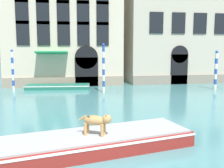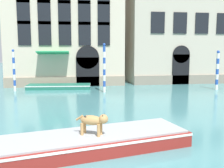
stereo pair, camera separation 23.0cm
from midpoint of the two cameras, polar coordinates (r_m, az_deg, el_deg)
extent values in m
cube|color=beige|center=(26.86, -10.66, 13.68)|extent=(10.74, 6.00, 12.49)
cube|color=gray|center=(23.86, -10.48, 0.47)|extent=(10.74, 0.16, 0.88)
cube|color=black|center=(23.79, -5.82, 2.63)|extent=(2.07, 0.14, 2.61)
cylinder|color=black|center=(23.70, -5.86, 5.78)|extent=(2.07, 0.14, 2.07)
cube|color=black|center=(24.04, -19.10, 10.43)|extent=(1.09, 0.10, 2.08)
cube|color=black|center=(23.81, -14.95, 10.62)|extent=(1.09, 0.10, 2.08)
cube|color=black|center=(23.71, -10.74, 10.76)|extent=(1.09, 0.10, 2.08)
cube|color=black|center=(23.73, -6.51, 10.84)|extent=(1.09, 0.10, 2.08)
cube|color=black|center=(23.88, -2.32, 10.86)|extent=(1.09, 0.10, 2.08)
cube|color=black|center=(24.20, -19.29, 14.67)|extent=(1.09, 0.10, 2.08)
cube|color=black|center=(23.98, -15.11, 14.90)|extent=(1.09, 0.10, 2.08)
cube|color=black|center=(23.87, -10.85, 15.06)|extent=(1.09, 0.10, 2.08)
cube|color=black|center=(23.89, -6.58, 15.14)|extent=(1.09, 0.10, 2.08)
cube|color=black|center=(24.04, -2.34, 15.14)|extent=(1.09, 0.10, 2.08)
cube|color=#1E8C51|center=(23.07, -13.26, 6.66)|extent=(2.70, 1.40, 0.29)
cube|color=#BCB29E|center=(29.05, 13.66, 13.01)|extent=(10.78, 6.00, 12.36)
cube|color=gray|center=(26.30, 15.82, 0.96)|extent=(10.78, 0.16, 0.87)
cube|color=black|center=(25.85, 14.18, 3.12)|extent=(1.66, 0.14, 2.86)
cylinder|color=black|center=(25.77, 14.28, 6.28)|extent=(1.66, 0.14, 1.66)
cube|color=black|center=(25.05, 9.38, 13.03)|extent=(1.30, 0.10, 1.93)
cube|color=black|center=(25.80, 14.04, 12.75)|extent=(1.30, 0.10, 1.93)
cube|color=black|center=(26.72, 18.40, 12.41)|extent=(1.30, 0.10, 1.93)
cube|color=black|center=(27.76, 22.44, 12.04)|extent=(1.30, 0.10, 1.93)
cube|color=maroon|center=(9.15, -4.71, -12.60)|extent=(7.08, 3.39, 0.51)
cube|color=white|center=(9.09, -4.73, -11.46)|extent=(7.11, 3.42, 0.08)
cube|color=#9EA3A8|center=(9.06, -4.73, -10.92)|extent=(6.84, 3.19, 0.06)
cylinder|color=tan|center=(8.87, -2.47, -9.69)|extent=(0.10, 0.10, 0.41)
cylinder|color=tan|center=(8.67, -2.95, -10.12)|extent=(0.10, 0.10, 0.41)
cylinder|color=tan|center=(9.07, -6.03, -9.34)|extent=(0.10, 0.10, 0.41)
cylinder|color=tan|center=(8.86, -6.59, -9.75)|extent=(0.10, 0.10, 0.41)
ellipsoid|color=tan|center=(8.78, -4.55, -7.87)|extent=(0.84, 0.62, 0.33)
ellipsoid|color=#382D23|center=(8.79, -5.27, -7.24)|extent=(0.40, 0.35, 0.12)
sphere|color=tan|center=(8.63, -1.89, -7.63)|extent=(0.31, 0.31, 0.31)
cone|color=#382D23|center=(8.67, -1.72, -6.75)|extent=(0.09, 0.09, 0.12)
cone|color=#382D23|center=(8.52, -2.07, -7.02)|extent=(0.09, 0.09, 0.12)
cylinder|color=tan|center=(8.92, -7.13, -7.33)|extent=(0.28, 0.18, 0.22)
cube|color=#1E6651|center=(22.77, -11.97, -0.57)|extent=(5.42, 2.06, 0.37)
cube|color=white|center=(22.76, -11.97, -0.26)|extent=(5.45, 2.09, 0.08)
cube|color=#8C7251|center=(22.78, -11.96, -0.62)|extent=(3.01, 1.46, 0.33)
cylinder|color=white|center=(20.54, -2.16, -1.19)|extent=(0.20, 0.20, 0.45)
cylinder|color=#234CAD|center=(20.47, -2.16, 0.06)|extent=(0.20, 0.20, 0.45)
cylinder|color=white|center=(20.42, -2.17, 1.32)|extent=(0.20, 0.20, 0.45)
cylinder|color=#234CAD|center=(20.37, -2.18, 2.58)|extent=(0.20, 0.20, 0.45)
cylinder|color=white|center=(20.34, -2.18, 3.85)|extent=(0.20, 0.20, 0.45)
cylinder|color=#234CAD|center=(20.31, -2.19, 5.13)|extent=(0.20, 0.20, 0.45)
cylinder|color=white|center=(20.29, -2.20, 6.40)|extent=(0.20, 0.20, 0.45)
cylinder|color=#234CAD|center=(20.29, -2.20, 7.68)|extent=(0.20, 0.20, 0.45)
sphere|color=#234CAD|center=(20.29, -2.21, 8.58)|extent=(0.21, 0.21, 0.21)
cylinder|color=white|center=(23.57, 21.23, -0.58)|extent=(0.24, 0.24, 0.43)
cylinder|color=#234CAD|center=(23.51, 21.29, 0.46)|extent=(0.24, 0.24, 0.43)
cylinder|color=white|center=(23.47, 21.34, 1.51)|extent=(0.24, 0.24, 0.43)
cylinder|color=#234CAD|center=(23.43, 21.39, 2.56)|extent=(0.24, 0.24, 0.43)
cylinder|color=white|center=(23.40, 21.44, 3.61)|extent=(0.24, 0.24, 0.43)
cylinder|color=#234CAD|center=(23.37, 21.50, 4.67)|extent=(0.24, 0.24, 0.43)
cylinder|color=white|center=(23.36, 21.55, 5.72)|extent=(0.24, 0.24, 0.43)
sphere|color=#234CAD|center=(23.35, 21.59, 6.51)|extent=(0.25, 0.25, 0.25)
cylinder|color=white|center=(22.39, -20.90, -0.96)|extent=(0.19, 0.19, 0.45)
cylinder|color=#234CAD|center=(22.33, -20.95, 0.19)|extent=(0.19, 0.19, 0.45)
cylinder|color=white|center=(22.28, -21.01, 1.34)|extent=(0.19, 0.19, 0.45)
cylinder|color=#234CAD|center=(22.23, -21.07, 2.49)|extent=(0.19, 0.19, 0.45)
cylinder|color=white|center=(22.20, -21.13, 3.65)|extent=(0.19, 0.19, 0.45)
cylinder|color=#234CAD|center=(22.18, -21.18, 4.81)|extent=(0.19, 0.19, 0.45)
cylinder|color=white|center=(22.16, -21.24, 5.98)|extent=(0.19, 0.19, 0.45)
sphere|color=#234CAD|center=(22.16, -21.28, 6.78)|extent=(0.20, 0.20, 0.20)
camera|label=1|loc=(0.12, -90.40, -0.06)|focal=42.00mm
camera|label=2|loc=(0.12, 89.60, 0.06)|focal=42.00mm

